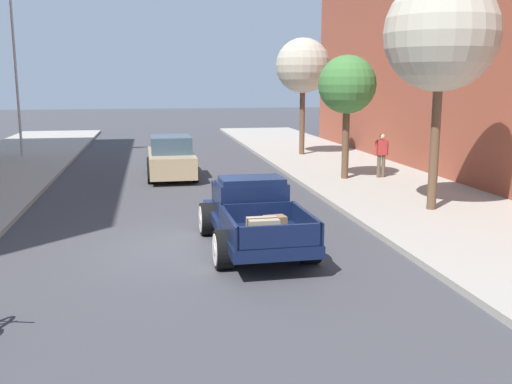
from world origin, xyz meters
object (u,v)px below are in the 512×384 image
object	(u,v)px
hotrod_truck_navy	(252,213)
car_background_tan	(171,158)
street_tree_nearest	(441,35)
street_tree_second	(347,86)
pedestrian_sidewalk_right	(382,153)
flagpole	(18,38)
street_tree_third	(303,66)

from	to	relation	value
hotrod_truck_navy	car_background_tan	bearing A→B (deg)	98.39
street_tree_nearest	street_tree_second	bearing A→B (deg)	97.03
hotrod_truck_navy	street_tree_second	world-z (taller)	street_tree_second
car_background_tan	pedestrian_sidewalk_right	xyz separation A→B (m)	(7.80, -2.27, 0.32)
pedestrian_sidewalk_right	flagpole	size ratio (longest dim) A/B	0.18
car_background_tan	street_tree_second	size ratio (longest dim) A/B	0.95
hotrod_truck_navy	street_tree_nearest	distance (m)	7.34
hotrod_truck_navy	street_tree_third	world-z (taller)	street_tree_third
flagpole	street_tree_third	distance (m)	13.61
street_tree_nearest	flagpole	bearing A→B (deg)	133.06
car_background_tan	street_tree_nearest	world-z (taller)	street_tree_nearest
street_tree_second	street_tree_third	bearing A→B (deg)	87.69
car_background_tan	pedestrian_sidewalk_right	distance (m)	8.13
street_tree_nearest	street_tree_second	distance (m)	5.77
street_tree_nearest	street_tree_second	xyz separation A→B (m)	(-0.68, 5.55, -1.39)
hotrod_truck_navy	street_tree_second	size ratio (longest dim) A/B	1.10
street_tree_second	car_background_tan	bearing A→B (deg)	160.61
flagpole	car_background_tan	bearing A→B (deg)	-45.97
street_tree_third	hotrod_truck_navy	bearing A→B (deg)	-108.89
pedestrian_sidewalk_right	street_tree_third	world-z (taller)	street_tree_third
street_tree_third	street_tree_second	bearing A→B (deg)	-92.31
street_tree_second	flagpole	bearing A→B (deg)	144.89
car_background_tan	street_tree_second	distance (m)	7.32
pedestrian_sidewalk_right	hotrod_truck_navy	bearing A→B (deg)	-129.30
car_background_tan	street_tree_third	distance (m)	9.24
street_tree_nearest	street_tree_third	distance (m)	13.02
car_background_tan	flagpole	size ratio (longest dim) A/B	0.47
pedestrian_sidewalk_right	street_tree_third	distance (m)	8.28
car_background_tan	street_tree_nearest	size ratio (longest dim) A/B	0.67
car_background_tan	street_tree_nearest	distance (m)	11.33
hotrod_truck_navy	street_tree_third	bearing A→B (deg)	71.11
hotrod_truck_navy	street_tree_third	distance (m)	16.49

